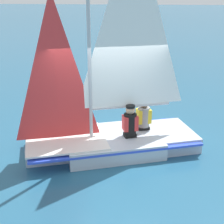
# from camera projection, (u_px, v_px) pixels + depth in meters

# --- Properties ---
(ground_plane) EXTENTS (260.00, 260.00, 0.00)m
(ground_plane) POSITION_uv_depth(u_px,v_px,m) (112.00, 149.00, 7.66)
(ground_plane) COLOR #235675
(sailboat_main) EXTENTS (4.30, 3.14, 5.20)m
(sailboat_main) POSITION_uv_depth(u_px,v_px,m) (112.00, 124.00, 7.42)
(sailboat_main) COLOR #B2BCCC
(sailboat_main) RESTS_ON ground_plane
(sailor_helm) EXTENTS (0.42, 0.40, 1.16)m
(sailor_helm) POSITION_uv_depth(u_px,v_px,m) (130.00, 127.00, 7.38)
(sailor_helm) COLOR black
(sailor_helm) RESTS_ON ground_plane
(sailor_crew) EXTENTS (0.42, 0.40, 1.16)m
(sailor_crew) POSITION_uv_depth(u_px,v_px,m) (143.00, 120.00, 7.80)
(sailor_crew) COLOR black
(sailor_crew) RESTS_ON ground_plane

